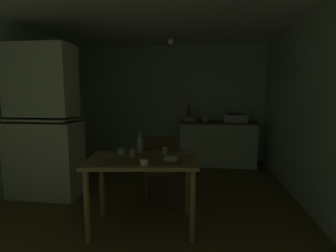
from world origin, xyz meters
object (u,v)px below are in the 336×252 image
(hutch_cabinet, at_px, (43,127))
(chair_far_side, at_px, (160,168))
(sink_basin, at_px, (235,118))
(hand_pump, at_px, (189,113))
(mug_tall, at_px, (121,151))
(serving_bowl_wide, at_px, (171,158))
(glass_bottle, at_px, (140,145))
(mixing_bowl_counter, at_px, (190,119))
(dining_table, at_px, (142,168))

(hutch_cabinet, distance_m, chair_far_side, 1.70)
(hutch_cabinet, height_order, sink_basin, hutch_cabinet)
(hand_pump, height_order, mug_tall, hand_pump)
(sink_basin, distance_m, serving_bowl_wide, 2.81)
(serving_bowl_wide, relative_size, glass_bottle, 0.60)
(hutch_cabinet, relative_size, mixing_bowl_counter, 7.96)
(sink_basin, bearing_deg, mixing_bowl_counter, -176.74)
(mixing_bowl_counter, height_order, chair_far_side, mixing_bowl_counter)
(hand_pump, height_order, glass_bottle, hand_pump)
(hutch_cabinet, height_order, glass_bottle, hutch_cabinet)
(hand_pump, bearing_deg, dining_table, -97.10)
(sink_basin, bearing_deg, dining_table, -115.47)
(mug_tall, bearing_deg, glass_bottle, 32.55)
(serving_bowl_wide, bearing_deg, mixing_bowl_counter, 88.55)
(glass_bottle, bearing_deg, mixing_bowl_counter, 78.81)
(serving_bowl_wide, distance_m, glass_bottle, 0.48)
(sink_basin, height_order, chair_far_side, sink_basin)
(chair_far_side, bearing_deg, mug_tall, -129.30)
(sink_basin, relative_size, hand_pump, 1.13)
(hutch_cabinet, distance_m, dining_table, 1.70)
(mug_tall, bearing_deg, hutch_cabinet, 157.84)
(hutch_cabinet, height_order, hand_pump, hutch_cabinet)
(mug_tall, bearing_deg, dining_table, -27.30)
(hutch_cabinet, distance_m, hand_pump, 2.75)
(dining_table, distance_m, serving_bowl_wide, 0.33)
(sink_basin, distance_m, dining_table, 2.92)
(sink_basin, bearing_deg, serving_bowl_wide, -109.66)
(serving_bowl_wide, bearing_deg, sink_basin, 70.34)
(hand_pump, xyz_separation_m, mug_tall, (-0.60, -2.53, -0.25))
(sink_basin, bearing_deg, hutch_cabinet, -144.72)
(mug_tall, bearing_deg, serving_bowl_wide, -15.23)
(hutch_cabinet, bearing_deg, dining_table, -23.09)
(hand_pump, relative_size, serving_bowl_wide, 2.73)
(glass_bottle, bearing_deg, hand_pump, 80.13)
(hand_pump, relative_size, mug_tall, 4.50)
(glass_bottle, bearing_deg, mug_tall, -147.45)
(mixing_bowl_counter, xyz_separation_m, glass_bottle, (-0.46, -2.32, -0.07))
(hutch_cabinet, bearing_deg, serving_bowl_wide, -20.05)
(serving_bowl_wide, height_order, glass_bottle, glass_bottle)
(mixing_bowl_counter, bearing_deg, chair_far_side, -97.98)
(serving_bowl_wide, bearing_deg, glass_bottle, 145.29)
(chair_far_side, bearing_deg, mixing_bowl_counter, 82.02)
(sink_basin, relative_size, glass_bottle, 1.85)
(sink_basin, xyz_separation_m, serving_bowl_wide, (-0.94, -2.64, -0.18))
(chair_far_side, height_order, mug_tall, chair_far_side)
(mixing_bowl_counter, relative_size, serving_bowl_wide, 1.83)
(mixing_bowl_counter, bearing_deg, mug_tall, -104.73)
(hand_pump, xyz_separation_m, serving_bowl_wide, (-0.03, -2.69, -0.27))
(sink_basin, xyz_separation_m, hand_pump, (-0.92, 0.05, 0.09))
(mixing_bowl_counter, xyz_separation_m, serving_bowl_wide, (-0.07, -2.59, -0.15))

